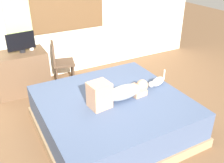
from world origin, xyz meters
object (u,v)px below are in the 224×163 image
object	(u,v)px
cat	(157,82)
chair_by_desk	(60,61)
desk	(22,72)
tv_monitor	(21,42)
cup	(32,48)
bed	(113,115)
person_lying	(117,92)

from	to	relation	value
cat	chair_by_desk	world-z (taller)	chair_by_desk
desk	tv_monitor	distance (m)	0.56
desk	chair_by_desk	distance (m)	0.70
cat	cup	bearing A→B (deg)	127.23
bed	desk	xyz separation A→B (m)	(-0.88, 1.80, 0.11)
person_lying	tv_monitor	distance (m)	2.05
bed	tv_monitor	bearing A→B (deg)	114.08
bed	cup	size ratio (longest dim) A/B	24.07
cat	tv_monitor	size ratio (longest dim) A/B	0.73
desk	chair_by_desk	xyz separation A→B (m)	(0.68, -0.14, 0.14)
desk	tv_monitor	size ratio (longest dim) A/B	1.88
tv_monitor	cup	distance (m)	0.22
cup	person_lying	bearing A→B (deg)	-70.23
cup	chair_by_desk	size ratio (longest dim) A/B	0.09
tv_monitor	cup	xyz separation A→B (m)	(0.17, 0.04, -0.14)
tv_monitor	person_lying	bearing A→B (deg)	-65.34
cat	cup	xyz separation A→B (m)	(-1.39, 1.83, 0.19)
cup	bed	bearing A→B (deg)	-70.97
cat	tv_monitor	world-z (taller)	tv_monitor
person_lying	chair_by_desk	distance (m)	1.73
person_lying	desk	xyz separation A→B (m)	(-0.93, 1.85, -0.27)
person_lying	cup	size ratio (longest dim) A/B	11.57
cat	bed	bearing A→B (deg)	-179.19
cat	cup	size ratio (longest dim) A/B	4.29
person_lying	cat	size ratio (longest dim) A/B	2.69
desk	cup	xyz separation A→B (m)	(0.25, 0.04, 0.41)
bed	cup	world-z (taller)	cup
cup	chair_by_desk	world-z (taller)	chair_by_desk
cat	tv_monitor	bearing A→B (deg)	131.11
person_lying	chair_by_desk	size ratio (longest dim) A/B	1.10
person_lying	tv_monitor	xyz separation A→B (m)	(-0.85, 1.85, 0.28)
person_lying	tv_monitor	bearing A→B (deg)	114.66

